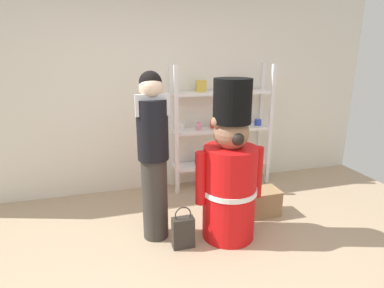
# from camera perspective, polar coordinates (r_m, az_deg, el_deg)

# --- Properties ---
(back_wall) EXTENTS (6.40, 0.12, 2.60)m
(back_wall) POSITION_cam_1_polar(r_m,az_deg,el_deg) (4.31, -7.00, 8.83)
(back_wall) COLOR silver
(back_wall) RESTS_ON ground_plane
(merchandise_shelf) EXTENTS (1.41, 0.35, 1.70)m
(merchandise_shelf) POSITION_cam_1_polar(r_m,az_deg,el_deg) (4.41, 5.35, 3.09)
(merchandise_shelf) COLOR white
(merchandise_shelf) RESTS_ON ground_plane
(teddy_bear_guard) EXTENTS (0.71, 0.56, 1.62)m
(teddy_bear_guard) POSITION_cam_1_polar(r_m,az_deg,el_deg) (3.16, 6.88, -5.42)
(teddy_bear_guard) COLOR red
(teddy_bear_guard) RESTS_ON ground_plane
(person_shopper) EXTENTS (0.32, 0.30, 1.69)m
(person_shopper) POSITION_cam_1_polar(r_m,az_deg,el_deg) (3.07, -7.03, -1.67)
(person_shopper) COLOR #38332D
(person_shopper) RESTS_ON ground_plane
(shopping_bag) EXTENTS (0.21, 0.11, 0.43)m
(shopping_bag) POSITION_cam_1_polar(r_m,az_deg,el_deg) (3.19, -1.62, -15.62)
(shopping_bag) COLOR #332D28
(shopping_bag) RESTS_ON ground_plane
(display_crate) EXTENTS (0.38, 0.29, 0.30)m
(display_crate) POSITION_cam_1_polar(r_m,az_deg,el_deg) (3.87, 12.69, -10.17)
(display_crate) COLOR #9E7A51
(display_crate) RESTS_ON ground_plane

